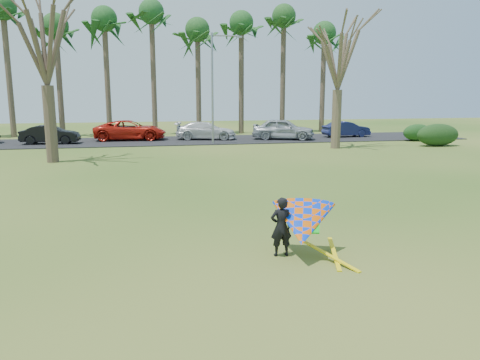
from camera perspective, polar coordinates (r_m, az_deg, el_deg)
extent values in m
plane|color=#194910|center=(13.25, 1.73, -6.27)|extent=(100.00, 100.00, 0.00)
cube|color=black|center=(37.64, -7.00, 4.80)|extent=(46.00, 7.00, 0.06)
cylinder|color=#4B3C2D|center=(44.75, -26.36, 11.35)|extent=(0.48, 0.48, 10.40)
ellipsoid|color=#174117|center=(45.25, -26.97, 18.31)|extent=(4.84, 4.84, 3.08)
cylinder|color=#4E3C2E|center=(43.91, -21.15, 10.85)|extent=(0.48, 0.48, 9.00)
ellipsoid|color=#174218|center=(44.24, -21.59, 17.07)|extent=(4.84, 4.84, 3.08)
cylinder|color=brown|center=(43.45, -15.87, 11.63)|extent=(0.48, 0.48, 9.70)
ellipsoid|color=#164017|center=(43.87, -16.24, 18.36)|extent=(4.84, 4.84, 3.08)
cylinder|color=brown|center=(43.36, -10.50, 12.32)|extent=(0.48, 0.48, 10.40)
ellipsoid|color=#19481D|center=(43.88, -10.76, 19.51)|extent=(4.84, 4.84, 3.08)
cylinder|color=#48372B|center=(43.61, -5.10, 11.52)|extent=(0.48, 0.48, 9.00)
ellipsoid|color=#17421A|center=(43.94, -5.21, 17.79)|extent=(4.84, 4.84, 3.08)
cylinder|color=#4E402E|center=(44.25, 0.16, 12.01)|extent=(0.48, 0.48, 9.70)
ellipsoid|color=#19471A|center=(44.66, 0.16, 18.63)|extent=(4.84, 4.84, 3.08)
cylinder|color=#4C3C2D|center=(45.23, 5.25, 12.38)|extent=(0.48, 0.48, 10.40)
ellipsoid|color=#184418|center=(45.73, 5.37, 19.28)|extent=(4.84, 4.84, 3.08)
cylinder|color=brown|center=(46.52, 10.05, 11.35)|extent=(0.48, 0.48, 9.00)
ellipsoid|color=#18451B|center=(46.83, 10.25, 17.23)|extent=(4.84, 4.84, 3.08)
cylinder|color=#48392B|center=(27.86, -22.11, 6.31)|extent=(0.64, 0.64, 4.20)
cylinder|color=brown|center=(33.02, 11.67, 7.26)|extent=(0.64, 0.64, 3.99)
cylinder|color=gray|center=(34.68, -3.39, 10.93)|extent=(0.16, 0.16, 8.00)
cylinder|color=gray|center=(35.06, -1.77, 17.17)|extent=(2.00, 0.10, 0.10)
cube|color=gray|center=(35.23, -0.09, 17.06)|extent=(0.40, 0.18, 0.12)
ellipsoid|color=black|center=(36.64, 22.97, 5.08)|extent=(3.20, 1.45, 1.60)
ellipsoid|color=#153914|center=(39.84, 20.82, 5.43)|extent=(2.41, 1.13, 1.34)
imported|color=black|center=(37.46, -22.13, 5.16)|extent=(4.23, 1.69, 1.37)
imported|color=#B71A0E|center=(38.47, -13.24, 5.94)|extent=(5.76, 2.90, 1.56)
imported|color=silver|center=(38.04, -4.19, 6.02)|extent=(5.15, 2.98, 1.40)
imported|color=#989EA5|center=(38.11, 5.29, 6.22)|extent=(5.31, 3.58, 1.68)
imported|color=#19204D|center=(41.13, 12.82, 6.08)|extent=(4.07, 1.65, 1.31)
imported|color=black|center=(11.19, 5.03, -5.70)|extent=(0.53, 0.35, 1.43)
cone|color=#0433D7|center=(11.06, 7.66, -5.23)|extent=(2.13, 2.39, 2.02)
cube|color=#0CBF19|center=(11.04, 8.38, -5.55)|extent=(0.62, 0.60, 0.24)
cube|color=yellow|center=(11.19, 10.84, -9.63)|extent=(0.85, 1.66, 0.28)
cube|color=yellow|center=(11.44, 11.40, -9.19)|extent=(0.56, 1.76, 0.22)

